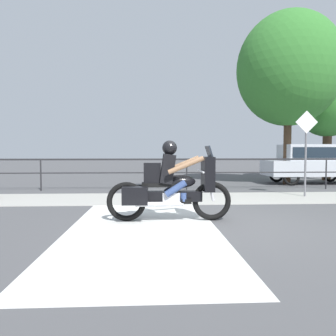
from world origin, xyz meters
TOP-DOWN VIEW (x-y plane):
  - ground_plane at (0.00, 0.00)m, footprint 120.00×120.00m
  - sidewalk_band at (0.00, 3.40)m, footprint 44.00×2.40m
  - crosswalk_band at (-1.41, -0.20)m, footprint 2.61×6.00m
  - fence_railing at (0.00, 5.52)m, footprint 36.00×0.05m
  - motorcycle at (-0.91, 0.34)m, footprint 2.45×0.76m
  - parked_car at (5.49, 7.52)m, footprint 3.99×1.68m
  - street_sign at (3.39, 3.59)m, footprint 0.68×0.06m
  - tree_behind_sign at (4.40, 7.31)m, footprint 4.22×4.22m
  - tree_behind_car at (7.13, 9.19)m, footprint 2.98×2.98m

SIDE VIEW (x-z plane):
  - ground_plane at x=0.00m, z-range 0.00..0.00m
  - crosswalk_band at x=-1.41m, z-range 0.00..0.01m
  - sidewalk_band at x=0.00m, z-range 0.00..0.01m
  - motorcycle at x=-0.91m, z-range -0.09..1.49m
  - fence_railing at x=0.00m, z-range 0.32..1.44m
  - parked_car at x=5.49m, z-range 0.11..1.77m
  - street_sign at x=3.39m, z-range 0.31..2.90m
  - tree_behind_car at x=7.13m, z-range 1.00..6.35m
  - tree_behind_sign at x=4.40m, z-range 1.20..8.28m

